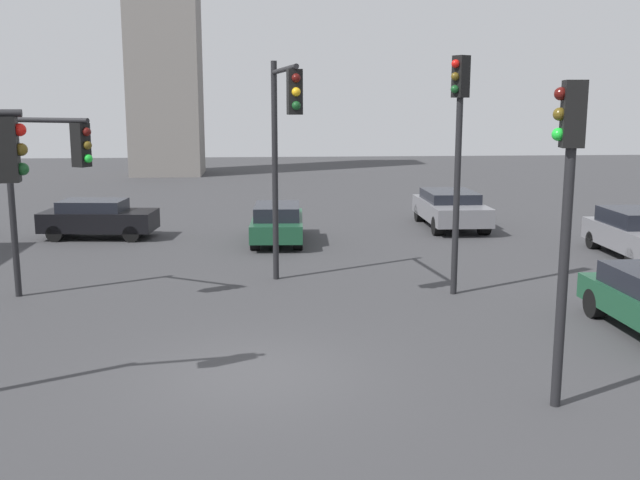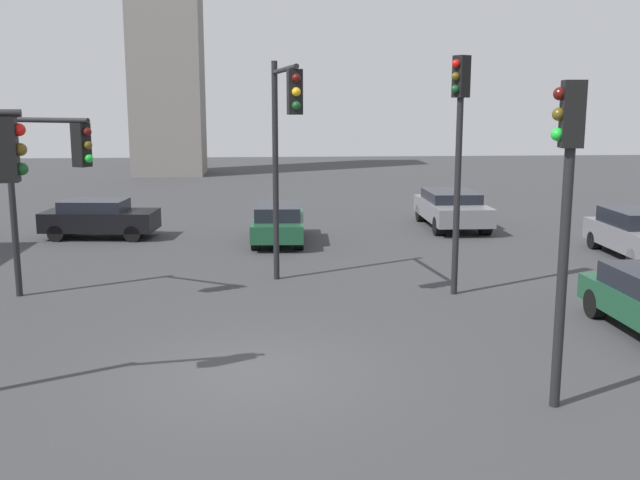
% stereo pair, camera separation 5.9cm
% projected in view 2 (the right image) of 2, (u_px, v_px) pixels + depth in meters
% --- Properties ---
extents(ground_plane, '(107.82, 107.82, 0.00)m').
position_uv_depth(ground_plane, '(253.00, 374.00, 13.21)').
color(ground_plane, '#38383A').
extents(traffic_light_0, '(0.48, 0.37, 5.13)m').
position_uv_depth(traffic_light_0, '(567.00, 184.00, 11.15)').
color(traffic_light_0, black).
rests_on(traffic_light_0, ground_plane).
extents(traffic_light_2, '(0.49, 0.44, 5.92)m').
position_uv_depth(traffic_light_2, '(459.00, 133.00, 17.97)').
color(traffic_light_2, black).
rests_on(traffic_light_2, ground_plane).
extents(traffic_light_3, '(0.66, 3.45, 5.89)m').
position_uv_depth(traffic_light_3, '(284.00, 130.00, 18.14)').
color(traffic_light_3, black).
rests_on(traffic_light_3, ground_plane).
extents(traffic_light_4, '(2.39, 1.53, 4.57)m').
position_uv_depth(traffic_light_4, '(47.00, 168.00, 17.37)').
color(traffic_light_4, black).
rests_on(traffic_light_4, ground_plane).
extents(car_0, '(4.13, 2.13, 1.38)m').
position_uv_depth(car_0, '(99.00, 218.00, 26.36)').
color(car_0, black).
rests_on(car_0, ground_plane).
extents(car_1, '(2.15, 4.80, 1.41)m').
position_uv_depth(car_1, '(452.00, 208.00, 28.54)').
color(car_1, slate).
rests_on(car_1, ground_plane).
extents(car_5, '(1.94, 4.18, 1.48)m').
position_uv_depth(car_5, '(638.00, 233.00, 23.08)').
color(car_5, slate).
rests_on(car_5, ground_plane).
extents(car_6, '(1.94, 4.34, 1.35)m').
position_uv_depth(car_6, '(278.00, 222.00, 25.54)').
color(car_6, '#19472D').
rests_on(car_6, ground_plane).
extents(skyline_tower, '(4.62, 4.62, 22.09)m').
position_uv_depth(skyline_tower, '(165.00, 6.00, 48.10)').
color(skyline_tower, gray).
rests_on(skyline_tower, ground_plane).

